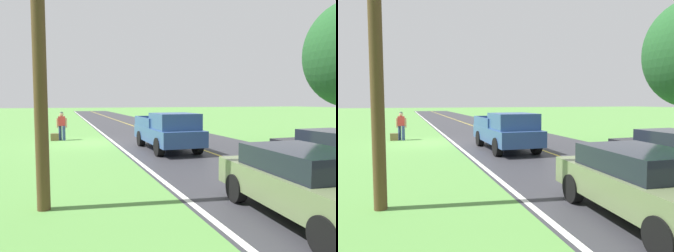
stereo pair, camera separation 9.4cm
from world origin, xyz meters
The scene contains 9 objects.
ground_plane centered at (0.00, 0.00, 0.00)m, with size 200.00×200.00×0.00m, color #568E42.
road_surface centered at (-5.00, 0.00, 0.00)m, with size 7.69×120.00×0.00m, color #333338.
lane_edge_line centered at (-1.33, 0.00, 0.01)m, with size 0.16×117.60×0.00m, color silver.
lane_centre_line centered at (-5.00, 0.00, 0.01)m, with size 0.14×117.60×0.00m, color gold.
hitchhiker_walking centered at (1.49, -1.73, 0.98)m, with size 0.62×0.52×1.75m.
suitcase_carried centered at (1.91, -1.66, 0.22)m, with size 0.20×0.46×0.44m, color brown.
pickup_truck_passing centered at (-3.37, 4.05, 0.97)m, with size 2.10×5.40×1.82m.
sedan_ahead_same_lane centered at (-3.17, 13.40, 0.75)m, with size 2.06×4.47×1.41m.
utility_pole_roadside centered at (1.89, 11.15, 3.72)m, with size 0.28×0.28×7.45m, color brown.
Camera 1 is at (1.47, 18.42, 2.37)m, focal length 33.87 mm.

